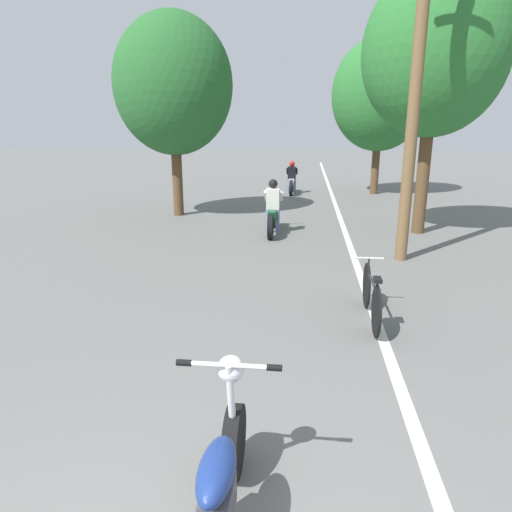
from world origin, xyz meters
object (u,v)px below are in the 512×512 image
at_px(roadside_tree_right_near, 435,53).
at_px(utility_pole, 417,70).
at_px(roadside_tree_right_far, 380,95).
at_px(motorcycle_rider_far, 292,181).
at_px(motorcycle_rider_lead, 273,213).
at_px(roadside_tree_left, 173,85).
at_px(motorcycle_foreground, 219,487).
at_px(bicycle_parked, 371,296).

bearing_deg(roadside_tree_right_near, utility_pole, -109.32).
height_order(roadside_tree_right_far, motorcycle_rider_far, roadside_tree_right_far).
height_order(utility_pole, motorcycle_rider_lead, utility_pole).
xyz_separation_m(roadside_tree_right_near, roadside_tree_left, (-7.09, 1.83, -0.53)).
bearing_deg(motorcycle_foreground, motorcycle_rider_lead, 92.15).
xyz_separation_m(roadside_tree_right_far, motorcycle_foreground, (-3.38, -17.59, -3.60)).
bearing_deg(motorcycle_rider_lead, motorcycle_foreground, -87.85).
bearing_deg(roadside_tree_right_far, motorcycle_rider_far, -174.55).
height_order(roadside_tree_right_near, motorcycle_foreground, roadside_tree_right_near).
bearing_deg(roadside_tree_right_far, motorcycle_rider_lead, -114.78).
bearing_deg(utility_pole, roadside_tree_right_far, 85.46).
xyz_separation_m(roadside_tree_right_far, bicycle_parked, (-1.89, -13.71, -3.65)).
xyz_separation_m(utility_pole, motorcycle_foreground, (-2.56, -7.21, -3.37)).
bearing_deg(utility_pole, bicycle_parked, -107.76).
bearing_deg(motorcycle_rider_far, motorcycle_foreground, -89.58).
xyz_separation_m(motorcycle_rider_lead, motorcycle_rider_far, (0.23, 7.77, -0.02)).
relative_size(motorcycle_foreground, motorcycle_rider_lead, 0.90).
relative_size(motorcycle_foreground, bicycle_parked, 1.11).
relative_size(roadside_tree_right_far, motorcycle_rider_lead, 2.92).
height_order(motorcycle_foreground, bicycle_parked, motorcycle_foreground).
bearing_deg(roadside_tree_left, roadside_tree_right_near, -14.49).
bearing_deg(motorcycle_foreground, roadside_tree_right_far, 79.11).
bearing_deg(roadside_tree_left, motorcycle_rider_lead, -35.52).
height_order(motorcycle_rider_far, bicycle_parked, motorcycle_rider_far).
height_order(motorcycle_foreground, motorcycle_rider_lead, motorcycle_rider_lead).
bearing_deg(motorcycle_rider_lead, utility_pole, -38.03).
bearing_deg(motorcycle_rider_far, motorcycle_rider_lead, -91.69).
distance_m(motorcycle_rider_lead, bicycle_parked, 5.90).
bearing_deg(roadside_tree_left, roadside_tree_right_far, 39.86).
distance_m(motorcycle_foreground, bicycle_parked, 4.16).
xyz_separation_m(roadside_tree_left, motorcycle_rider_far, (3.44, 5.47, -3.43)).
bearing_deg(roadside_tree_right_near, roadside_tree_right_far, 91.02).
distance_m(roadside_tree_right_near, bicycle_parked, 7.60).
distance_m(utility_pole, roadside_tree_left, 7.65).
distance_m(roadside_tree_left, motorcycle_foreground, 12.81).
relative_size(utility_pole, bicycle_parked, 4.21).
bearing_deg(motorcycle_rider_far, roadside_tree_right_far, 5.45).
distance_m(roadside_tree_right_far, motorcycle_rider_lead, 9.58).
bearing_deg(motorcycle_rider_lead, roadside_tree_left, 144.48).
xyz_separation_m(utility_pole, motorcycle_rider_far, (-2.69, 10.05, -3.27)).
distance_m(roadside_tree_right_far, motorcycle_foreground, 18.27).
bearing_deg(bicycle_parked, roadside_tree_left, 122.67).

